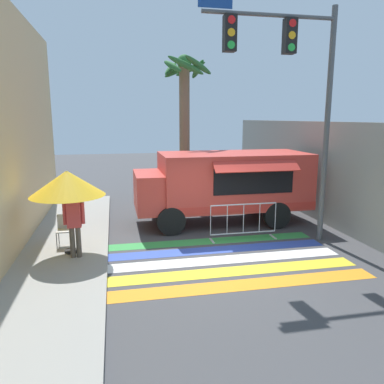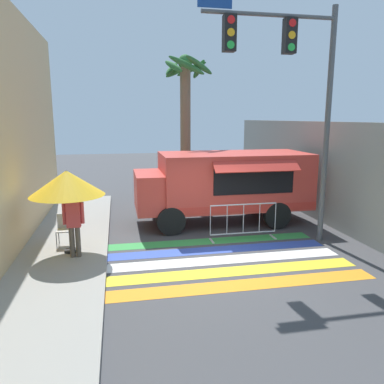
% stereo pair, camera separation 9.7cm
% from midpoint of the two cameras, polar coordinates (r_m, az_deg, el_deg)
% --- Properties ---
extents(ground_plane, '(60.00, 60.00, 0.00)m').
position_cam_midpoint_polar(ground_plane, '(10.13, 3.86, -9.77)').
color(ground_plane, '#424244').
extents(sidewalk_left, '(4.40, 16.00, 0.13)m').
position_cam_midpoint_polar(sidewalk_left, '(10.09, -25.82, -10.60)').
color(sidewalk_left, '#99968E').
rests_on(sidewalk_left, ground_plane).
extents(concrete_wall_right, '(0.20, 16.00, 3.50)m').
position_cam_midpoint_polar(concrete_wall_right, '(14.17, 18.59, 3.05)').
color(concrete_wall_right, gray).
rests_on(concrete_wall_right, ground_plane).
extents(crosswalk_painted, '(6.40, 3.60, 0.01)m').
position_cam_midpoint_polar(crosswalk_painted, '(9.90, 4.28, -10.27)').
color(crosswalk_painted, orange).
rests_on(crosswalk_painted, ground_plane).
extents(food_truck, '(5.91, 2.81, 2.44)m').
position_cam_midpoint_polar(food_truck, '(12.96, 4.18, 1.47)').
color(food_truck, '#D13D33').
rests_on(food_truck, ground_plane).
extents(traffic_signal_pole, '(3.89, 0.29, 6.63)m').
position_cam_midpoint_polar(traffic_signal_pole, '(10.99, 14.65, 16.77)').
color(traffic_signal_pole, '#515456').
rests_on(traffic_signal_pole, ground_plane).
extents(patio_umbrella, '(1.90, 1.90, 2.18)m').
position_cam_midpoint_polar(patio_umbrella, '(10.08, -18.75, 1.25)').
color(patio_umbrella, black).
rests_on(patio_umbrella, sidewalk_left).
extents(folding_chair, '(0.44, 0.44, 0.86)m').
position_cam_midpoint_polar(folding_chair, '(11.04, -18.99, -5.04)').
color(folding_chair, '#4C4C51').
rests_on(folding_chair, sidewalk_left).
extents(vendor_person, '(0.53, 0.22, 1.69)m').
position_cam_midpoint_polar(vendor_person, '(9.87, -17.78, -4.19)').
color(vendor_person, brown).
rests_on(vendor_person, sidewalk_left).
extents(barricade_front, '(2.07, 0.44, 1.11)m').
position_cam_midpoint_polar(barricade_front, '(11.40, 7.60, -4.51)').
color(barricade_front, '#B7BABF').
rests_on(barricade_front, ground_plane).
extents(palm_tree, '(2.10, 2.28, 6.18)m').
position_cam_midpoint_polar(palm_tree, '(16.12, -1.29, 12.72)').
color(palm_tree, '#7A664C').
rests_on(palm_tree, ground_plane).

